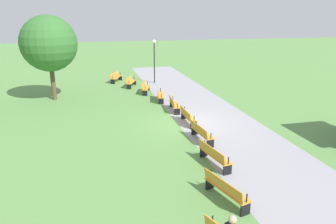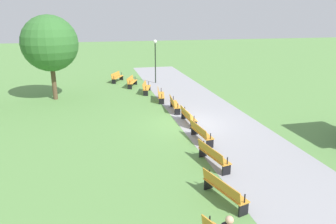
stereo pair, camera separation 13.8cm
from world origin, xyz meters
name	(u,v)px [view 1 (the left image)]	position (x,y,z in m)	size (l,w,h in m)	color
ground_plane	(189,124)	(0.00, 0.00, 0.00)	(120.00, 120.00, 0.00)	#5B8C47
path_paving	(216,121)	(0.00, 1.74, 0.00)	(41.60, 4.76, 0.01)	#939399
bench_0	(116,77)	(-13.00, -3.14, 0.48)	(1.97, 1.31, 0.89)	orange
bench_1	(131,82)	(-10.54, -2.05, 0.48)	(2.00, 1.16, 0.89)	orange
bench_2	(145,87)	(-7.99, -1.19, 0.48)	(2.02, 1.00, 0.89)	orange
bench_3	(160,95)	(-5.36, -0.57, 0.48)	(2.02, 0.83, 0.89)	orange
bench_4	(174,104)	(-2.69, -0.20, 0.48)	(2.00, 0.65, 0.89)	orange
bench_5	(188,116)	(0.00, -0.07, 0.48)	(1.97, 0.47, 0.89)	orange
bench_6	(201,132)	(2.69, -0.20, 0.48)	(2.00, 0.65, 0.89)	orange
bench_7	(214,155)	(5.36, -0.57, 0.48)	(2.02, 0.83, 0.89)	orange
bench_8	(225,189)	(7.99, -1.19, 0.48)	(2.02, 1.00, 0.89)	orange
tree_1	(49,44)	(-7.64, -8.13, 4.11)	(3.99, 3.99, 6.12)	brown
lamp_post	(154,53)	(-11.74, 0.32, 2.74)	(0.32, 0.32, 3.93)	black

